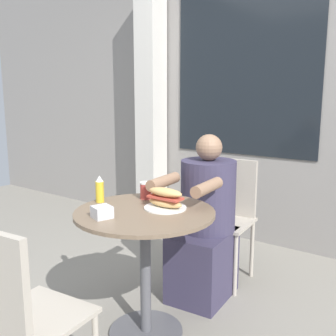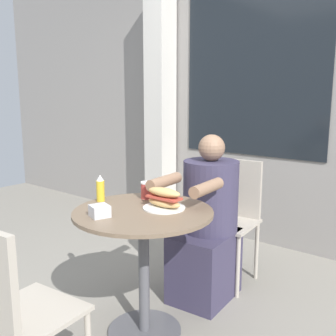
{
  "view_description": "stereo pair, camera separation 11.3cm",
  "coord_description": "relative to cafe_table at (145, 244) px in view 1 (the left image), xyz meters",
  "views": [
    {
      "loc": [
        1.29,
        -1.56,
        1.33
      ],
      "look_at": [
        0.0,
        0.21,
        0.92
      ],
      "focal_mm": 42.0,
      "sensor_mm": 36.0,
      "label": 1
    },
    {
      "loc": [
        1.38,
        -1.5,
        1.33
      ],
      "look_at": [
        0.0,
        0.21,
        0.92
      ],
      "focal_mm": 42.0,
      "sensor_mm": 36.0,
      "label": 2
    }
  ],
  "objects": [
    {
      "name": "drink_cup",
      "position": [
        -0.15,
        0.19,
        0.24
      ],
      "size": [
        0.07,
        0.07,
        0.1
      ],
      "color": "#B73D38",
      "rests_on": "cafe_table"
    },
    {
      "name": "ground_plane",
      "position": [
        0.0,
        0.0,
        -0.53
      ],
      "size": [
        8.0,
        8.0,
        0.0
      ],
      "primitive_type": "plane",
      "color": "gray"
    },
    {
      "name": "condiment_bottle",
      "position": [
        -0.32,
        -0.02,
        0.26
      ],
      "size": [
        0.05,
        0.05,
        0.16
      ],
      "color": "gold",
      "rests_on": "cafe_table"
    },
    {
      "name": "storefront_wall",
      "position": [
        -0.0,
        1.74,
        0.87
      ],
      "size": [
        8.0,
        0.09,
        2.8
      ],
      "color": "gray",
      "rests_on": "ground_plane"
    },
    {
      "name": "sandwich_on_plate",
      "position": [
        0.06,
        0.1,
        0.24
      ],
      "size": [
        0.23,
        0.23,
        0.11
      ],
      "rotation": [
        0.0,
        0.0,
        -0.01
      ],
      "color": "white",
      "rests_on": "cafe_table"
    },
    {
      "name": "napkin_box",
      "position": [
        -0.1,
        -0.22,
        0.22
      ],
      "size": [
        0.11,
        0.11,
        0.06
      ],
      "rotation": [
        0.0,
        0.0,
        -0.34
      ],
      "color": "silver",
      "rests_on": "cafe_table"
    },
    {
      "name": "diner_chair",
      "position": [
        0.03,
        0.92,
        -0.01
      ],
      "size": [
        0.41,
        0.41,
        0.87
      ],
      "rotation": [
        0.0,
        0.0,
        3.23
      ],
      "color": "#ADA393",
      "rests_on": "ground_plane"
    },
    {
      "name": "empty_chair_across",
      "position": [
        0.01,
        -0.8,
        -0.01
      ],
      "size": [
        0.42,
        0.42,
        0.87
      ],
      "rotation": [
        0.0,
        0.0,
        0.1
      ],
      "color": "#ADA393",
      "rests_on": "ground_plane"
    },
    {
      "name": "lattice_pillar",
      "position": [
        -1.19,
        1.56,
        0.67
      ],
      "size": [
        0.23,
        0.23,
        2.4
      ],
      "color": "beige",
      "rests_on": "ground_plane"
    },
    {
      "name": "cafe_table",
      "position": [
        0.0,
        0.0,
        0.0
      ],
      "size": [
        0.76,
        0.76,
        0.72
      ],
      "color": "brown",
      "rests_on": "ground_plane"
    },
    {
      "name": "seated_diner",
      "position": [
        0.04,
        0.57,
        -0.07
      ],
      "size": [
        0.4,
        0.66,
        1.08
      ],
      "rotation": [
        0.0,
        0.0,
        3.23
      ],
      "color": "#38334C",
      "rests_on": "ground_plane"
    }
  ]
}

